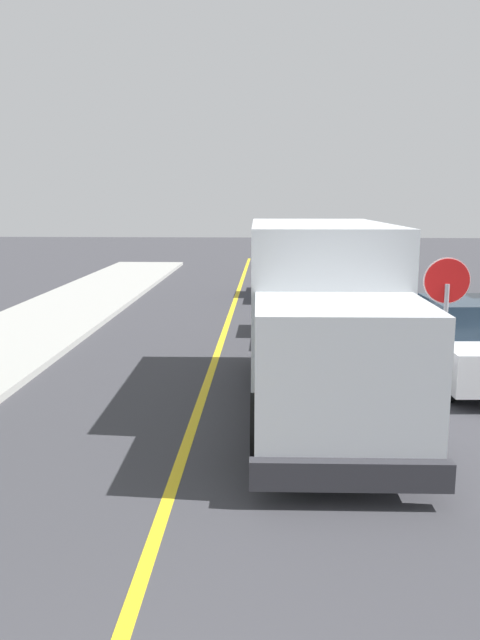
% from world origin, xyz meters
% --- Properties ---
extents(centre_line_yellow, '(0.16, 56.00, 0.01)m').
position_xyz_m(centre_line_yellow, '(0.00, 10.00, 0.00)').
color(centre_line_yellow, gold).
rests_on(centre_line_yellow, ground).
extents(box_truck, '(2.54, 7.22, 3.20)m').
position_xyz_m(box_truck, '(2.13, 9.55, 1.77)').
color(box_truck, silver).
rests_on(box_truck, ground).
extents(parked_car_near, '(1.81, 4.41, 1.67)m').
position_xyz_m(parked_car_near, '(2.48, 15.76, 0.79)').
color(parked_car_near, '#B7B7BC').
rests_on(parked_car_near, ground).
extents(parked_car_mid, '(1.80, 4.40, 1.67)m').
position_xyz_m(parked_car_mid, '(2.03, 22.67, 0.79)').
color(parked_car_mid, '#2D4793').
rests_on(parked_car_mid, ground).
extents(parked_van_across, '(2.01, 4.48, 1.67)m').
position_xyz_m(parked_van_across, '(5.20, 11.34, 0.79)').
color(parked_van_across, silver).
rests_on(parked_van_across, ground).
extents(stop_sign, '(0.80, 0.10, 2.65)m').
position_xyz_m(stop_sign, '(4.26, 9.55, 1.86)').
color(stop_sign, gray).
rests_on(stop_sign, ground).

